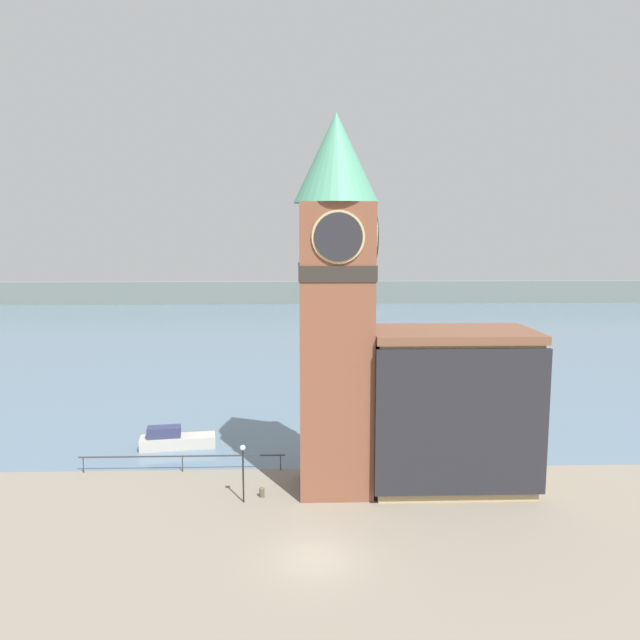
{
  "coord_description": "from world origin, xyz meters",
  "views": [
    {
      "loc": [
        -0.75,
        -28.2,
        15.53
      ],
      "look_at": [
        0.38,
        6.3,
        10.76
      ],
      "focal_mm": 35.0,
      "sensor_mm": 36.0,
      "label": 1
    }
  ],
  "objects_px": {
    "pier_building": "(451,409)",
    "mooring_bollard_near": "(262,492)",
    "boat_near": "(175,440)",
    "clock_tower": "(336,296)",
    "lamp_post": "(243,462)"
  },
  "relations": [
    {
      "from": "pier_building",
      "to": "boat_near",
      "type": "height_order",
      "value": "pier_building"
    },
    {
      "from": "clock_tower",
      "to": "boat_near",
      "type": "height_order",
      "value": "clock_tower"
    },
    {
      "from": "clock_tower",
      "to": "pier_building",
      "type": "xyz_separation_m",
      "value": [
        7.09,
        0.11,
        -6.96
      ]
    },
    {
      "from": "clock_tower",
      "to": "pier_building",
      "type": "distance_m",
      "value": 9.93
    },
    {
      "from": "clock_tower",
      "to": "pier_building",
      "type": "relative_size",
      "value": 2.26
    },
    {
      "from": "lamp_post",
      "to": "clock_tower",
      "type": "bearing_deg",
      "value": 19.03
    },
    {
      "from": "clock_tower",
      "to": "boat_near",
      "type": "distance_m",
      "value": 17.74
    },
    {
      "from": "mooring_bollard_near",
      "to": "clock_tower",
      "type": "bearing_deg",
      "value": 14.86
    },
    {
      "from": "pier_building",
      "to": "lamp_post",
      "type": "height_order",
      "value": "pier_building"
    },
    {
      "from": "boat_near",
      "to": "pier_building",
      "type": "bearing_deg",
      "value": -30.63
    },
    {
      "from": "pier_building",
      "to": "mooring_bollard_near",
      "type": "bearing_deg",
      "value": -173.64
    },
    {
      "from": "pier_building",
      "to": "mooring_bollard_near",
      "type": "relative_size",
      "value": 16.2
    },
    {
      "from": "pier_building",
      "to": "boat_near",
      "type": "xyz_separation_m",
      "value": [
        -18.41,
        7.59,
        -4.33
      ]
    },
    {
      "from": "boat_near",
      "to": "mooring_bollard_near",
      "type": "relative_size",
      "value": 9.09
    },
    {
      "from": "boat_near",
      "to": "mooring_bollard_near",
      "type": "distance_m",
      "value": 11.23
    }
  ]
}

